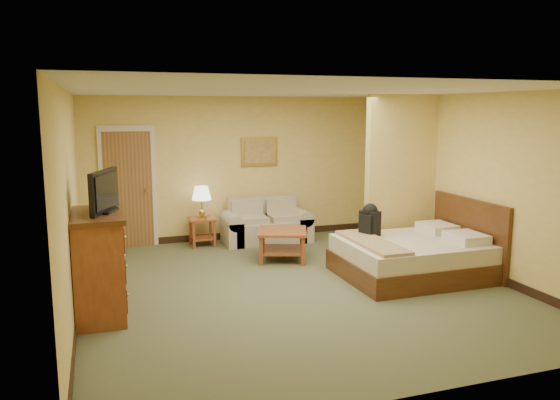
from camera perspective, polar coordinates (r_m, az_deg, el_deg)
name	(u,v)px	position (r m, az deg, el deg)	size (l,w,h in m)	color
floor	(294,287)	(7.46, 1.44, -9.03)	(6.00, 6.00, 0.00)	#505436
ceiling	(295,91)	(7.08, 1.53, 11.34)	(6.00, 6.00, 0.00)	white
back_wall	(238,169)	(10.01, -4.42, 3.30)	(5.50, 0.02, 2.60)	#DCBB5D
left_wall	(70,203)	(6.74, -21.05, -0.28)	(0.02, 6.00, 2.60)	#DCBB5D
right_wall	(470,183)	(8.50, 19.20, 1.71)	(0.02, 6.00, 2.60)	#DCBB5D
partition	(401,177)	(8.92, 12.51, 2.35)	(1.20, 0.15, 2.60)	#DCBB5D
door	(128,188)	(9.72, -15.57, 1.21)	(0.94, 0.16, 2.10)	beige
baseboard	(239,235)	(10.20, -4.32, -3.65)	(5.50, 0.02, 0.12)	black
loveseat	(266,228)	(9.87, -1.44, -2.89)	(1.57, 0.73, 0.79)	tan
side_table	(202,227)	(9.67, -8.12, -2.84)	(0.45, 0.45, 0.49)	brown
table_lamp	(201,194)	(9.56, -8.21, 0.62)	(0.34, 0.34, 0.56)	#B19141
coffee_table	(282,238)	(8.65, 0.25, -4.04)	(0.96, 0.96, 0.48)	brown
wall_picture	(259,152)	(10.06, -2.16, 5.07)	(0.69, 0.04, 0.54)	#B78E3F
dresser	(99,264)	(6.63, -18.40, -6.38)	(0.60, 1.14, 1.21)	brown
tv	(104,193)	(6.46, -17.89, 0.75)	(0.33, 0.76, 0.48)	black
bed	(416,256)	(8.08, 13.99, -5.69)	(1.97, 1.67, 1.08)	#472410
backpack	(370,219)	(8.12, 9.38, -1.93)	(0.28, 0.33, 0.48)	black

